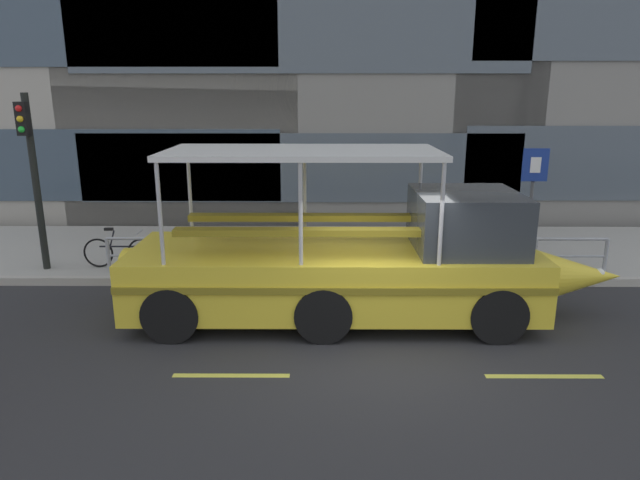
{
  "coord_description": "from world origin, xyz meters",
  "views": [
    {
      "loc": [
        -0.99,
        -8.79,
        4.23
      ],
      "look_at": [
        -1.05,
        2.18,
        1.3
      ],
      "focal_mm": 31.42,
      "sensor_mm": 36.0,
      "label": 1
    }
  ],
  "objects_px": {
    "parking_sign": "(533,187)",
    "traffic_light_pole": "(32,165)",
    "duck_tour_boat": "(362,264)",
    "pedestrian_near_bow": "(455,217)",
    "leaned_bicycle": "(120,252)"
  },
  "relations": [
    {
      "from": "leaned_bicycle",
      "to": "parking_sign",
      "type": "bearing_deg",
      "value": 1.98
    },
    {
      "from": "parking_sign",
      "to": "traffic_light_pole",
      "type": "bearing_deg",
      "value": -177.49
    },
    {
      "from": "duck_tour_boat",
      "to": "traffic_light_pole",
      "type": "bearing_deg",
      "value": 161.78
    },
    {
      "from": "traffic_light_pole",
      "to": "pedestrian_near_bow",
      "type": "distance_m",
      "value": 9.93
    },
    {
      "from": "duck_tour_boat",
      "to": "pedestrian_near_bow",
      "type": "distance_m",
      "value": 4.26
    },
    {
      "from": "pedestrian_near_bow",
      "to": "leaned_bicycle",
      "type": "bearing_deg",
      "value": -173.74
    },
    {
      "from": "traffic_light_pole",
      "to": "pedestrian_near_bow",
      "type": "bearing_deg",
      "value": 6.12
    },
    {
      "from": "traffic_light_pole",
      "to": "duck_tour_boat",
      "type": "distance_m",
      "value": 7.79
    },
    {
      "from": "parking_sign",
      "to": "duck_tour_boat",
      "type": "height_order",
      "value": "duck_tour_boat"
    },
    {
      "from": "traffic_light_pole",
      "to": "pedestrian_near_bow",
      "type": "xyz_separation_m",
      "value": [
        9.77,
        1.05,
        -1.41
      ]
    },
    {
      "from": "leaned_bicycle",
      "to": "duck_tour_boat",
      "type": "height_order",
      "value": "duck_tour_boat"
    },
    {
      "from": "leaned_bicycle",
      "to": "duck_tour_boat",
      "type": "bearing_deg",
      "value": -24.78
    },
    {
      "from": "leaned_bicycle",
      "to": "traffic_light_pole",
      "type": "bearing_deg",
      "value": -174.54
    },
    {
      "from": "parking_sign",
      "to": "leaned_bicycle",
      "type": "distance_m",
      "value": 9.82
    },
    {
      "from": "traffic_light_pole",
      "to": "parking_sign",
      "type": "bearing_deg",
      "value": 2.51
    }
  ]
}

